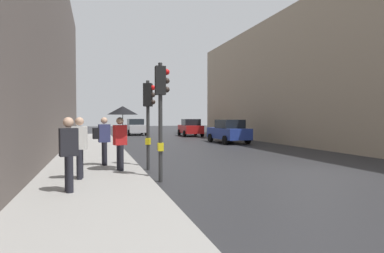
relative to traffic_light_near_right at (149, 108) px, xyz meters
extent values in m
plane|color=#28282B|center=(5.25, -2.39, -2.25)|extent=(120.00, 120.00, 0.00)
cube|color=gray|center=(-1.95, 3.61, -2.17)|extent=(3.25, 40.00, 0.16)
cube|color=gray|center=(16.82, 7.81, 2.51)|extent=(12.00, 29.56, 9.52)
cylinder|color=#2D2D2D|center=(-0.02, 0.01, -0.62)|extent=(0.12, 0.12, 3.26)
cube|color=black|center=(-0.02, 0.01, 0.49)|extent=(0.37, 0.34, 0.84)
cube|color=yellow|center=(-0.02, 0.01, -1.20)|extent=(0.23, 0.25, 0.24)
sphere|color=red|center=(0.15, -0.07, 0.75)|extent=(0.18, 0.18, 0.18)
sphere|color=#2D231E|center=(0.15, -0.07, 0.49)|extent=(0.18, 0.18, 0.18)
sphere|color=#2D231E|center=(0.15, -0.07, 0.23)|extent=(0.18, 0.18, 0.18)
cylinder|color=#2D2D2D|center=(-0.02, -2.19, -0.49)|extent=(0.12, 0.12, 3.53)
cube|color=black|center=(-0.02, -2.19, 0.76)|extent=(0.31, 0.25, 0.84)
cube|color=yellow|center=(-0.02, -2.19, -1.20)|extent=(0.17, 0.21, 0.24)
sphere|color=red|center=(0.17, -2.20, 1.02)|extent=(0.18, 0.18, 0.18)
sphere|color=#2D231E|center=(0.17, -2.20, 0.76)|extent=(0.18, 0.18, 0.18)
sphere|color=#2D231E|center=(0.17, -2.20, 0.50)|extent=(0.18, 0.18, 0.18)
cube|color=red|center=(7.56, 18.96, -1.53)|extent=(2.08, 4.31, 0.80)
cube|color=black|center=(7.54, 18.71, -0.81)|extent=(1.73, 2.10, 0.64)
cylinder|color=black|center=(6.75, 20.37, -1.93)|extent=(0.26, 0.65, 0.64)
cylinder|color=black|center=(8.55, 20.25, -1.93)|extent=(0.26, 0.65, 0.64)
cylinder|color=black|center=(6.57, 17.67, -1.93)|extent=(0.26, 0.65, 0.64)
cylinder|color=black|center=(8.37, 17.55, -1.93)|extent=(0.26, 0.65, 0.64)
cube|color=#BCBCC1|center=(2.45, 22.79, -1.53)|extent=(1.87, 4.23, 0.80)
cube|color=black|center=(2.45, 23.04, -0.81)|extent=(1.64, 2.03, 0.64)
cylinder|color=black|center=(3.37, 21.45, -1.93)|extent=(0.23, 0.64, 0.64)
cylinder|color=black|center=(1.57, 21.42, -1.93)|extent=(0.23, 0.64, 0.64)
cylinder|color=black|center=(3.33, 24.15, -1.93)|extent=(0.23, 0.64, 0.64)
cylinder|color=black|center=(1.53, 24.12, -1.93)|extent=(0.23, 0.64, 0.64)
cube|color=navy|center=(7.78, 10.05, -1.53)|extent=(1.92, 4.25, 0.80)
cube|color=black|center=(7.79, 9.80, -0.81)|extent=(1.66, 2.04, 0.64)
cylinder|color=black|center=(6.84, 11.37, -1.93)|extent=(0.24, 0.65, 0.64)
cylinder|color=black|center=(8.64, 11.42, -1.93)|extent=(0.24, 0.65, 0.64)
cylinder|color=black|center=(6.92, 8.67, -1.93)|extent=(0.24, 0.65, 0.64)
cylinder|color=black|center=(8.72, 8.72, -1.93)|extent=(0.24, 0.65, 0.64)
cylinder|color=black|center=(-1.11, -0.64, -1.67)|extent=(0.16, 0.16, 0.85)
cylinder|color=black|center=(-1.05, -0.83, -1.67)|extent=(0.16, 0.16, 0.85)
cube|color=red|center=(-1.08, -0.74, -0.91)|extent=(0.46, 0.37, 0.66)
sphere|color=tan|center=(-1.08, -0.74, -0.44)|extent=(0.24, 0.24, 0.24)
cylinder|color=black|center=(-0.99, -0.71, -0.66)|extent=(0.02, 0.02, 0.90)
cone|color=black|center=(-0.99, -0.71, -0.09)|extent=(1.00, 1.00, 0.28)
cylinder|color=black|center=(-2.28, -1.69, -1.67)|extent=(0.16, 0.16, 0.85)
cylinder|color=black|center=(-2.30, -1.89, -1.67)|extent=(0.16, 0.16, 0.85)
cube|color=silver|center=(-2.29, -1.79, -0.91)|extent=(0.43, 0.30, 0.66)
sphere|color=tan|center=(-2.29, -1.79, -0.44)|extent=(0.24, 0.24, 0.24)
cube|color=black|center=(-2.59, -1.76, -0.91)|extent=(0.23, 0.30, 0.40)
cylinder|color=black|center=(-1.56, 0.71, -1.67)|extent=(0.16, 0.16, 0.85)
cylinder|color=black|center=(-1.53, 0.51, -1.67)|extent=(0.16, 0.16, 0.85)
cube|color=navy|center=(-1.54, 0.61, -0.91)|extent=(0.43, 0.32, 0.66)
sphere|color=tan|center=(-1.54, 0.61, -0.44)|extent=(0.24, 0.24, 0.24)
cube|color=black|center=(-1.84, 0.56, -0.91)|extent=(0.24, 0.31, 0.40)
cylinder|color=black|center=(-2.50, -3.24, -1.67)|extent=(0.16, 0.16, 0.85)
cylinder|color=black|center=(-2.44, -3.44, -1.67)|extent=(0.16, 0.16, 0.85)
cube|color=black|center=(-2.47, -3.34, -0.91)|extent=(0.45, 0.35, 0.66)
sphere|color=tan|center=(-2.47, -3.34, -0.44)|extent=(0.24, 0.24, 0.24)
camera|label=1|loc=(-1.88, -11.05, -0.33)|focal=28.47mm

